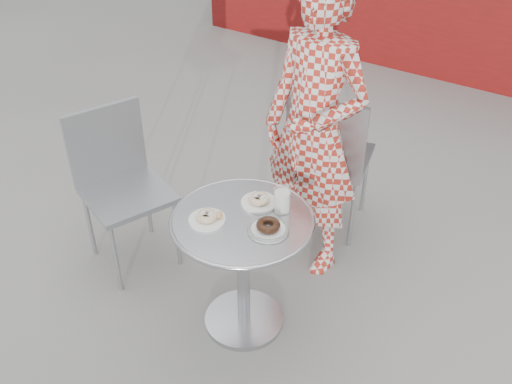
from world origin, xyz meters
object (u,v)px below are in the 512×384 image
Objects in this scene: chair_left at (131,220)px; plate_checker at (268,228)px; bistro_table at (243,246)px; plate_far at (259,200)px; milk_cup at (282,200)px; chair_far at (328,185)px; seated_person at (314,131)px; plate_near at (208,218)px.

chair_left is 1.07m from plate_checker.
bistro_table is 3.97× the size of plate_far.
milk_cup is at bearing -63.16° from chair_left.
chair_left is at bearing 176.99° from plate_checker.
chair_left reaches higher than plate_checker.
chair_far is 7.60× the size of milk_cup.
plate_far reaches higher than bistro_table.
chair_far is 0.56× the size of seated_person.
seated_person is at bearing -33.36° from chair_left.
chair_far is 5.05× the size of plate_checker.
chair_far is at bearing 107.63° from seated_person.
plate_near is 0.90× the size of plate_checker.
bistro_table is at bearing 79.19° from chair_far.
seated_person is (0.83, 0.61, 0.56)m from chair_left.
bistro_table is 0.73m from seated_person.
chair_far is 0.97m from milk_cup.
milk_cup is (0.18, -0.84, 0.45)m from chair_far.
chair_left is at bearing 168.13° from plate_near.
plate_checker reaches higher than plate_near.
plate_far is (0.83, 0.09, 0.42)m from chair_left.
milk_cup reaches higher than plate_checker.
plate_near is at bearing 72.54° from chair_far.
plate_far is (-0.00, 0.14, 0.19)m from bistro_table.
seated_person reaches higher than chair_left.
seated_person is (-0.00, 0.66, 0.33)m from bistro_table.
bistro_table is 0.75× the size of chair_left.
plate_far is 0.13m from milk_cup.
chair_left is 5.33× the size of plate_far.
milk_cup is at bearing 52.74° from bistro_table.
seated_person is 0.53m from plate_far.
seated_person is 0.52m from milk_cup.
plate_checker reaches higher than plate_far.
plate_far is 1.38× the size of milk_cup.
chair_left is 4.90× the size of plate_checker.
seated_person is at bearing 90.00° from plate_far.
milk_cup is at bearing 6.61° from plate_far.
chair_left is 0.55× the size of seated_person.
plate_checker is (0.15, -0.15, -0.00)m from plate_far.
plate_checker reaches higher than bistro_table.
chair_far is at bearing -18.81° from chair_left.
bistro_table is 5.50× the size of milk_cup.
plate_checker is at bearing -79.62° from milk_cup.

